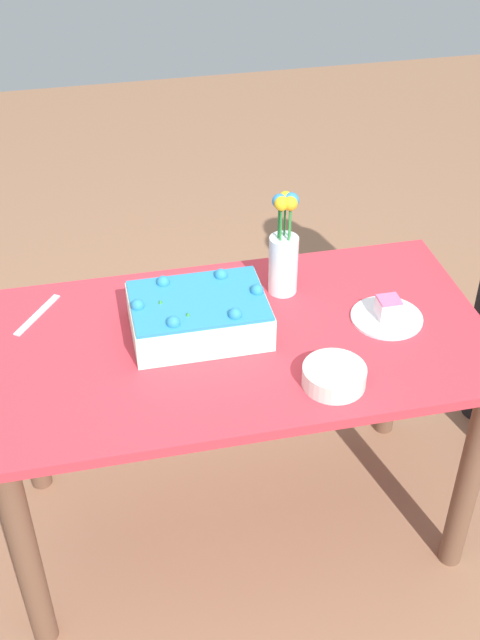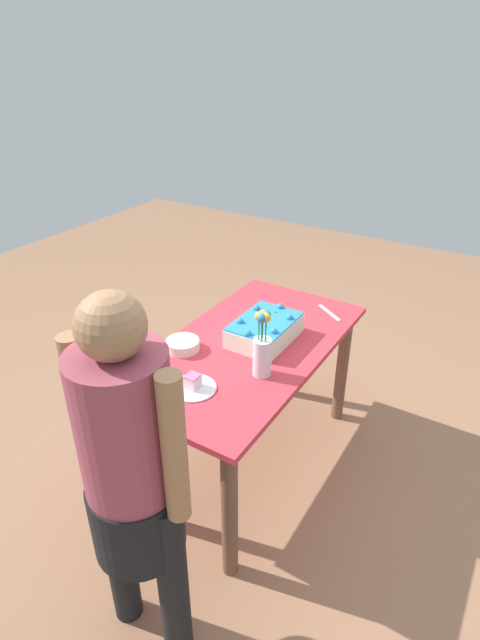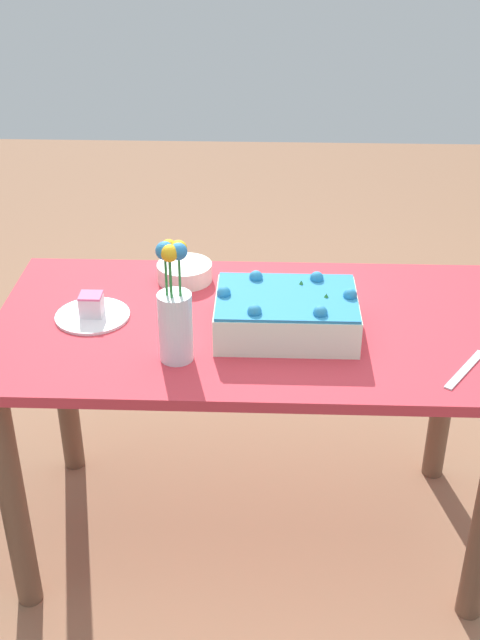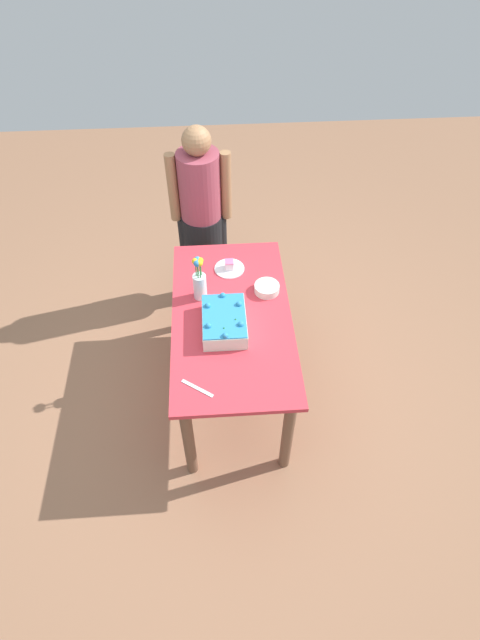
{
  "view_description": "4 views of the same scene",
  "coord_description": "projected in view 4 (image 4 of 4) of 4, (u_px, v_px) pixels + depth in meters",
  "views": [
    {
      "loc": [
        -0.35,
        -1.67,
        2.11
      ],
      "look_at": [
        0.0,
        -0.04,
        0.85
      ],
      "focal_mm": 45.0,
      "sensor_mm": 36.0,
      "label": 1
    },
    {
      "loc": [
        1.8,
        1.08,
        2.05
      ],
      "look_at": [
        -0.02,
        -0.05,
        0.87
      ],
      "focal_mm": 28.0,
      "sensor_mm": 36.0,
      "label": 2
    },
    {
      "loc": [
        -0.04,
        1.86,
        1.83
      ],
      "look_at": [
        0.03,
        0.02,
        0.77
      ],
      "focal_mm": 45.0,
      "sensor_mm": 36.0,
      "label": 3
    },
    {
      "loc": [
        -2.08,
        0.09,
        3.02
      ],
      "look_at": [
        -0.09,
        -0.05,
        0.82
      ],
      "focal_mm": 28.0,
      "sensor_mm": 36.0,
      "label": 4
    }
  ],
  "objects": [
    {
      "name": "serving_plate_with_slice",
      "position": [
        229.0,
        267.0,
        3.36
      ],
      "size": [
        0.2,
        0.2,
        0.07
      ],
      "color": "white",
      "rests_on": "dining_table"
    },
    {
      "name": "person_standing",
      "position": [
        201.0,
        209.0,
        3.67
      ],
      "size": [
        0.31,
        0.45,
        1.49
      ],
      "rotation": [
        0.0,
        0.0,
        3.14
      ],
      "color": "black",
      "rests_on": "ground_plane"
    },
    {
      "name": "ground_plane",
      "position": [
        233.0,
        386.0,
        3.64
      ],
      "size": [
        8.0,
        8.0,
        0.0
      ],
      "primitive_type": "plane",
      "color": "#97694C"
    },
    {
      "name": "fruit_bowl",
      "position": [
        267.0,
        288.0,
        3.21
      ],
      "size": [
        0.16,
        0.16,
        0.05
      ],
      "primitive_type": "cylinder",
      "color": "silver",
      "rests_on": "dining_table"
    },
    {
      "name": "cake_knife",
      "position": [
        197.0,
        388.0,
        2.72
      ],
      "size": [
        0.13,
        0.18,
        0.0
      ],
      "primitive_type": "cube",
      "rotation": [
        0.0,
        0.0,
        0.96
      ],
      "color": "silver",
      "rests_on": "dining_table"
    },
    {
      "name": "sheet_cake",
      "position": [
        224.0,
        321.0,
        2.98
      ],
      "size": [
        0.37,
        0.26,
        0.13
      ],
      "color": "white",
      "rests_on": "dining_table"
    },
    {
      "name": "flower_vase",
      "position": [
        199.0,
        281.0,
        3.09
      ],
      "size": [
        0.08,
        0.08,
        0.32
      ],
      "color": "silver",
      "rests_on": "dining_table"
    },
    {
      "name": "dining_table",
      "position": [
        232.0,
        330.0,
        3.18
      ],
      "size": [
        1.39,
        0.74,
        0.76
      ],
      "color": "#CD3440",
      "rests_on": "ground_plane"
    }
  ]
}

